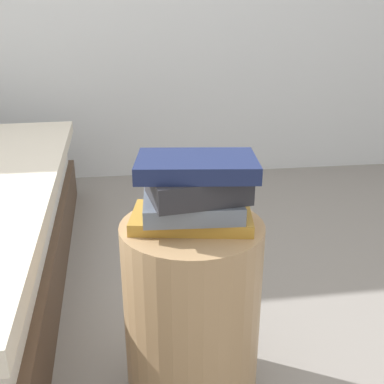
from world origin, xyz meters
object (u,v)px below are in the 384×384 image
at_px(side_table, 192,312).
at_px(book_slate, 193,205).
at_px(book_charcoal, 197,186).
at_px(book_navy, 196,165).
at_px(book_ochre, 190,218).

relative_size(side_table, book_slate, 2.21).
bearing_deg(book_charcoal, book_navy, 88.44).
xyz_separation_m(side_table, book_charcoal, (0.01, -0.01, 0.36)).
bearing_deg(book_navy, book_charcoal, -76.29).
xyz_separation_m(book_ochre, book_navy, (0.01, -0.00, 0.14)).
height_order(book_slate, book_charcoal, book_charcoal).
height_order(book_charcoal, book_navy, book_navy).
distance_m(book_charcoal, book_navy, 0.05).
bearing_deg(book_slate, book_ochre, 142.81).
distance_m(book_ochre, book_slate, 0.04).
xyz_separation_m(side_table, book_slate, (0.00, 0.00, 0.31)).
bearing_deg(book_charcoal, book_slate, 139.49).
bearing_deg(side_table, book_ochre, 124.94).
relative_size(side_table, book_navy, 1.84).
bearing_deg(book_ochre, side_table, -44.86).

